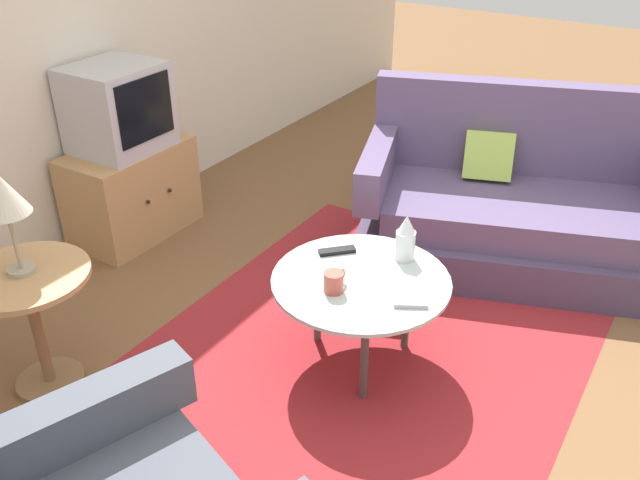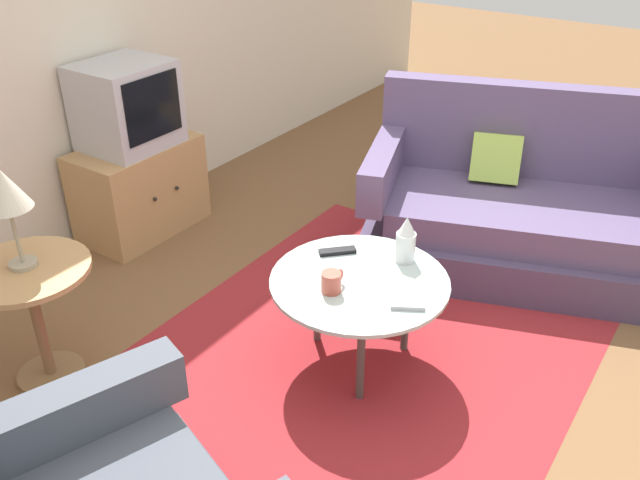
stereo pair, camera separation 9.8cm
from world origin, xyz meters
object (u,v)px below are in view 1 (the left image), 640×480
(coffee_table, at_px, (361,286))
(mug, at_px, (334,282))
(tv_remote_dark, at_px, (337,251))
(side_table, at_px, (31,306))
(tv_stand, at_px, (132,191))
(vase, at_px, (406,239))
(television, at_px, (117,108))
(tv_remote_silver, at_px, (411,304))
(couch, at_px, (511,208))
(table_lamp, at_px, (3,198))

(coffee_table, bearing_deg, mug, 159.20)
(tv_remote_dark, bearing_deg, mug, 72.83)
(side_table, relative_size, tv_stand, 0.77)
(tv_stand, distance_m, vase, 1.90)
(television, relative_size, tv_remote_silver, 3.40)
(side_table, xyz_separation_m, mug, (0.74, -1.05, 0.08))
(vase, relative_size, tv_remote_silver, 1.52)
(tv_remote_silver, bearing_deg, television, -40.64)
(coffee_table, bearing_deg, tv_remote_dark, 56.90)
(mug, height_order, tv_remote_dark, mug)
(couch, xyz_separation_m, tv_remote_dark, (-1.16, 0.48, 0.16))
(television, xyz_separation_m, vase, (-0.09, -1.89, -0.25))
(coffee_table, xyz_separation_m, tv_remote_dark, (0.13, 0.20, 0.05))
(vase, bearing_deg, table_lamp, 132.88)
(vase, relative_size, tv_remote_dark, 1.43)
(mug, bearing_deg, tv_remote_silver, -77.20)
(tv_stand, relative_size, mug, 5.63)
(side_table, distance_m, tv_remote_dark, 1.36)
(couch, distance_m, table_lamp, 2.65)
(television, distance_m, table_lamp, 1.40)
(side_table, bearing_deg, coffee_table, -51.53)
(couch, bearing_deg, tv_remote_dark, 48.41)
(side_table, xyz_separation_m, tv_remote_dark, (1.02, -0.90, 0.04))
(television, relative_size, vase, 2.23)
(couch, bearing_deg, side_table, 38.28)
(couch, bearing_deg, television, 5.32)
(tv_stand, xyz_separation_m, tv_remote_silver, (-0.41, -2.06, 0.18))
(mug, bearing_deg, side_table, 124.95)
(television, height_order, vase, television)
(couch, xyz_separation_m, tv_stand, (-0.95, 2.06, -0.03))
(couch, distance_m, side_table, 2.58)
(couch, xyz_separation_m, tv_remote_silver, (-1.36, -0.00, 0.16))
(coffee_table, relative_size, side_table, 1.36)
(table_lamp, bearing_deg, tv_stand, 28.77)
(vase, bearing_deg, television, 87.28)
(coffee_table, distance_m, tv_stand, 1.83)
(couch, distance_m, tv_remote_dark, 1.26)
(tv_remote_silver, bearing_deg, couch, -119.34)
(table_lamp, bearing_deg, side_table, -121.75)
(couch, relative_size, vase, 8.35)
(couch, xyz_separation_m, mug, (-1.44, 0.33, 0.19))
(table_lamp, xyz_separation_m, mug, (0.73, -1.07, -0.43))
(coffee_table, distance_m, vase, 0.30)
(coffee_table, bearing_deg, tv_stand, 79.18)
(side_table, height_order, tv_stand, side_table)
(table_lamp, relative_size, vase, 1.97)
(tv_stand, bearing_deg, mug, -105.66)
(coffee_table, xyz_separation_m, tv_remote_silver, (-0.07, -0.27, 0.05))
(side_table, distance_m, tv_stand, 1.41)
(tv_stand, bearing_deg, table_lamp, -151.23)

